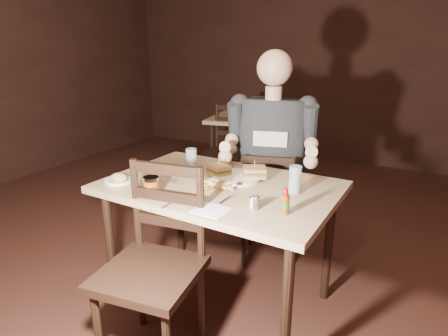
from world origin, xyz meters
The scene contains 24 objects.
room_shell centered at (0.00, 0.00, 1.40)m, with size 7.00×7.00×7.00m.
main_table centered at (0.26, 0.05, 0.70)m, with size 1.32×0.91×0.77m.
bg_table centered at (-0.52, 2.12, 0.68)m, with size 0.92×0.92×0.77m.
chair_far centered at (0.33, 0.66, 0.42)m, with size 0.39×0.42×0.84m, color black, non-canonical shape.
chair_near centered at (0.18, -0.51, 0.49)m, with size 0.45×0.49×0.98m, color black, non-canonical shape.
bg_chair_far centered at (-0.52, 2.67, 0.48)m, with size 0.45×0.49×0.97m, color black, non-canonical shape.
bg_chair_near centered at (-0.52, 1.57, 0.47)m, with size 0.44×0.48×0.94m, color black, non-canonical shape.
diner centered at (0.35, 0.61, 0.97)m, with size 0.62×0.48×1.07m, color #292B2E, non-canonical shape.
dinner_plate centered at (0.31, 0.17, 0.78)m, with size 0.28×0.28×0.02m, color white.
sandwich_left centered at (0.20, 0.15, 0.84)m, with size 0.12×0.10×0.10m, color tan, non-canonical shape.
sandwich_right centered at (0.40, 0.21, 0.84)m, with size 0.13×0.11×0.11m, color tan, non-canonical shape.
fries_pile centered at (0.29, -0.03, 0.80)m, with size 0.25×0.17×0.04m, color #F2BB5C, non-canonical shape.
ketchup_dollop centered at (0.38, 0.05, 0.79)m, with size 0.04×0.04×0.01m, color maroon.
glass_left centered at (-0.04, 0.22, 0.83)m, with size 0.07×0.07×0.13m, color silver.
glass_right centered at (0.67, 0.12, 0.84)m, with size 0.07×0.07×0.15m, color silver.
hot_sauce centered at (0.72, -0.16, 0.83)m, with size 0.04×0.04×0.13m, color #80380E, non-canonical shape.
salt_shaker centered at (0.56, -0.16, 0.80)m, with size 0.03×0.03×0.06m, color white, non-canonical shape.
pepper_shaker centered at (0.58, -0.17, 0.80)m, with size 0.03×0.03×0.06m, color #38332D, non-canonical shape.
syrup_dispenser centered at (0.04, -0.28, 0.82)m, with size 0.08×0.08×0.11m, color #80380E, non-canonical shape.
napkin centered at (0.40, -0.29, 0.77)m, with size 0.16×0.15×0.00m, color white.
knife centered at (0.18, -0.29, 0.78)m, with size 0.01×0.19×0.00m, color silver.
fork centered at (0.40, -0.14, 0.78)m, with size 0.01×0.14×0.00m, color silver.
side_plate centered at (-0.27, -0.20, 0.78)m, with size 0.15×0.15×0.01m, color white.
bread_roll centered at (-0.23, -0.23, 0.81)m, with size 0.10×0.08×0.06m, color tan.
Camera 1 is at (1.22, -1.70, 1.50)m, focal length 30.00 mm.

